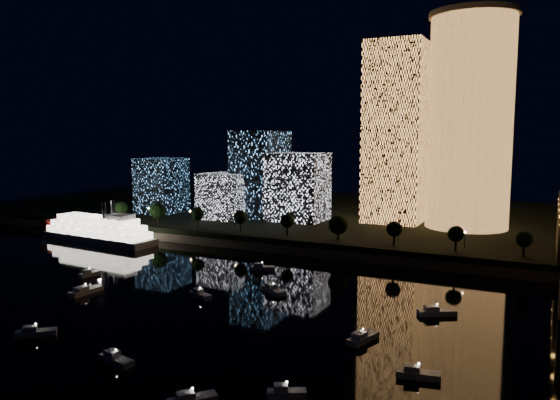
{
  "coord_description": "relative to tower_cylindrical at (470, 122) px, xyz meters",
  "views": [
    {
      "loc": [
        56.27,
        -90.99,
        41.97
      ],
      "look_at": [
        -16.52,
        55.0,
        22.48
      ],
      "focal_mm": 35.0,
      "sensor_mm": 36.0,
      "label": 1
    }
  ],
  "objects": [
    {
      "name": "esplanade_trees",
      "position": [
        -63.99,
        -48.67,
        -36.75
      ],
      "size": [
        165.43,
        6.94,
        8.97
      ],
      "color": "black",
      "rests_on": "far_bank"
    },
    {
      "name": "riverboat",
      "position": [
        -132.41,
        -69.14,
        -42.81
      ],
      "size": [
        57.85,
        16.56,
        17.2
      ],
      "color": "silver",
      "rests_on": "ground"
    },
    {
      "name": "ground",
      "position": [
        -26.54,
        -136.67,
        -47.22
      ],
      "size": [
        520.0,
        520.0,
        0.0
      ],
      "primitive_type": "plane",
      "color": "black",
      "rests_on": "ground"
    },
    {
      "name": "motorboats",
      "position": [
        -34.99,
        -124.94,
        -46.4
      ],
      "size": [
        108.74,
        86.6,
        2.78
      ],
      "color": "silver",
      "rests_on": "ground"
    },
    {
      "name": "far_bank",
      "position": [
        -26.54,
        23.33,
        -44.72
      ],
      "size": [
        420.0,
        160.0,
        5.0
      ],
      "primitive_type": "cube",
      "color": "black",
      "rests_on": "ground"
    },
    {
      "name": "tower_rectangular",
      "position": [
        -29.93,
        2.26,
        -4.41
      ],
      "size": [
        23.77,
        23.77,
        75.62
      ],
      "primitive_type": "cube",
      "color": "#E8944A",
      "rests_on": "far_bank"
    },
    {
      "name": "street_lamps",
      "position": [
        -60.54,
        -42.67,
        -38.19
      ],
      "size": [
        132.7,
        0.7,
        5.65
      ],
      "color": "black",
      "rests_on": "far_bank"
    },
    {
      "name": "midrise_blocks",
      "position": [
        -94.43,
        -14.4,
        -26.76
      ],
      "size": [
        89.71,
        34.83,
        38.83
      ],
      "color": "white",
      "rests_on": "far_bank"
    },
    {
      "name": "tower_cylindrical",
      "position": [
        0.0,
        0.0,
        0.0
      ],
      "size": [
        34.0,
        34.0,
        84.18
      ],
      "color": "#E8944A",
      "rests_on": "far_bank"
    },
    {
      "name": "seawall",
      "position": [
        -26.54,
        -54.67,
        -45.72
      ],
      "size": [
        420.0,
        6.0,
        3.0
      ],
      "primitive_type": "cube",
      "color": "#6B5E4C",
      "rests_on": "ground"
    }
  ]
}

